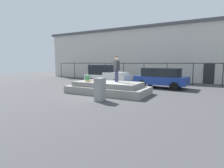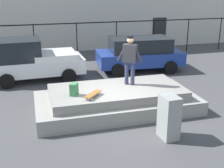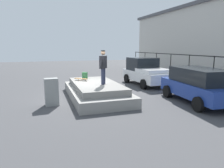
# 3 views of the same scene
# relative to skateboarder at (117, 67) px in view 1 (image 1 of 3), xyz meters

# --- Properties ---
(ground_plane) EXTENTS (60.00, 60.00, 0.00)m
(ground_plane) POSITION_rel_skateboarder_xyz_m (-0.64, -0.63, -1.78)
(ground_plane) COLOR #424244
(concrete_ledge) EXTENTS (5.51, 2.69, 0.80)m
(concrete_ledge) POSITION_rel_skateboarder_xyz_m (-0.55, -0.26, -1.42)
(concrete_ledge) COLOR gray
(concrete_ledge) RESTS_ON ground_plane
(skateboarder) EXTENTS (0.80, 0.63, 1.70)m
(skateboarder) POSITION_rel_skateboarder_xyz_m (0.00, 0.00, 0.00)
(skateboarder) COLOR #2D334C
(skateboarder) RESTS_ON concrete_ledge
(skateboard) EXTENTS (0.67, 0.71, 0.12)m
(skateboard) POSITION_rel_skateboarder_xyz_m (-1.51, -0.86, -0.89)
(skateboard) COLOR brown
(skateboard) RESTS_ON concrete_ledge
(backpack) EXTENTS (0.32, 0.34, 0.40)m
(backpack) POSITION_rel_skateboarder_xyz_m (-2.05, -0.55, -0.79)
(backpack) COLOR #33723F
(backpack) RESTS_ON concrete_ledge
(car_white_pickup_near) EXTENTS (4.28, 2.27, 1.89)m
(car_white_pickup_near) POSITION_rel_skateboarder_xyz_m (-3.24, 4.09, -0.86)
(car_white_pickup_near) COLOR white
(car_white_pickup_near) RESTS_ON ground_plane
(car_blue_hatchback_mid) EXTENTS (4.35, 2.40, 1.66)m
(car_blue_hatchback_mid) POSITION_rel_skateboarder_xyz_m (1.99, 4.25, -0.90)
(car_blue_hatchback_mid) COLOR navy
(car_blue_hatchback_mid) RESTS_ON ground_plane
(utility_box) EXTENTS (0.48, 0.63, 1.26)m
(utility_box) POSITION_rel_skateboarder_xyz_m (0.30, -2.56, -1.15)
(utility_box) COLOR gray
(utility_box) RESTS_ON ground_plane
(fence_row) EXTENTS (24.06, 0.06, 2.10)m
(fence_row) POSITION_rel_skateboarder_xyz_m (-0.64, 7.59, -0.32)
(fence_row) COLOR black
(fence_row) RESTS_ON ground_plane
(warehouse_building) EXTENTS (31.14, 7.95, 6.44)m
(warehouse_building) POSITION_rel_skateboarder_xyz_m (-0.64, 13.38, 1.45)
(warehouse_building) COLOR beige
(warehouse_building) RESTS_ON ground_plane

